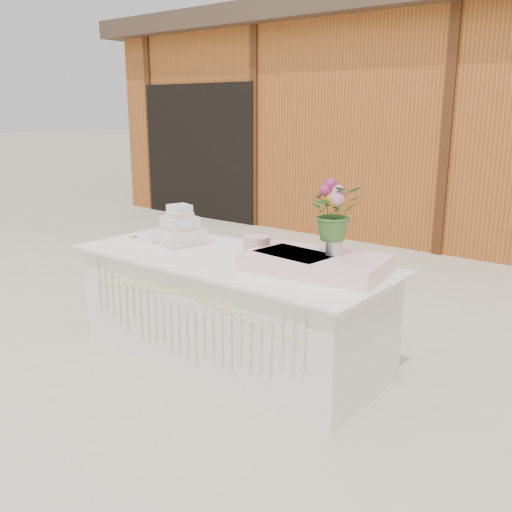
% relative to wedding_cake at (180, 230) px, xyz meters
% --- Properties ---
extents(ground, '(80.00, 80.00, 0.00)m').
position_rel_wedding_cake_xyz_m(ground, '(0.60, -0.09, -0.87)').
color(ground, beige).
rests_on(ground, ground).
extents(barn, '(12.60, 4.60, 3.30)m').
position_rel_wedding_cake_xyz_m(barn, '(0.59, 5.90, 0.80)').
color(barn, '#AE5724').
rests_on(barn, ground).
extents(cake_table, '(2.40, 1.00, 0.77)m').
position_rel_wedding_cake_xyz_m(cake_table, '(0.60, -0.10, -0.49)').
color(cake_table, white).
rests_on(cake_table, ground).
extents(wedding_cake, '(0.42, 0.42, 0.31)m').
position_rel_wedding_cake_xyz_m(wedding_cake, '(0.00, 0.00, 0.00)').
color(wedding_cake, white).
rests_on(wedding_cake, cake_table).
extents(pink_cake_stand, '(0.24, 0.24, 0.17)m').
position_rel_wedding_cake_xyz_m(pink_cake_stand, '(0.80, -0.03, -0.01)').
color(pink_cake_stand, white).
rests_on(pink_cake_stand, cake_table).
extents(satin_runner, '(0.97, 0.65, 0.11)m').
position_rel_wedding_cake_xyz_m(satin_runner, '(1.28, -0.02, -0.05)').
color(satin_runner, '#FFD3CD').
rests_on(satin_runner, cake_table).
extents(flower_vase, '(0.11, 0.11, 0.15)m').
position_rel_wedding_cake_xyz_m(flower_vase, '(1.36, 0.06, 0.08)').
color(flower_vase, silver).
rests_on(flower_vase, satin_runner).
extents(bouquet, '(0.43, 0.43, 0.36)m').
position_rel_wedding_cake_xyz_m(bouquet, '(1.36, 0.06, 0.34)').
color(bouquet, '#3B692A').
rests_on(bouquet, flower_vase).
extents(loose_flowers, '(0.16, 0.32, 0.02)m').
position_rel_wedding_cake_xyz_m(loose_flowers, '(-0.40, 0.01, -0.10)').
color(loose_flowers, pink).
rests_on(loose_flowers, cake_table).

